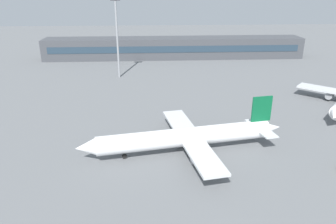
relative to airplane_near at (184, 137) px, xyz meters
The scene contains 4 objects.
ground_plane 15.16m from the airplane_near, 71.83° to the left, with size 400.00×400.00×0.00m, color slate.
terminal_building 88.71m from the airplane_near, 87.01° to the left, with size 114.45×12.13×9.00m.
airplane_near is the anchor object (origin of this frame).
floodlight_tower_west 60.79m from the airplane_near, 107.03° to the left, with size 3.20×0.80×27.33m.
Camera 1 is at (-11.20, -31.21, 31.20)m, focal length 34.67 mm.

